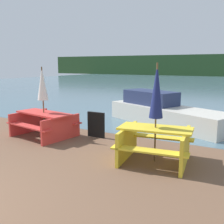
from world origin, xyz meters
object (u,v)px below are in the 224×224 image
boat (164,112)px  picnic_table_red (44,122)px  umbrella_navy (157,91)px  signboard (96,125)px  umbrella_white (42,84)px  picnic_table_yellow (155,142)px

boat → picnic_table_red: bearing=-104.2°
umbrella_navy → signboard: bearing=154.8°
umbrella_white → umbrella_navy: 3.64m
umbrella_navy → signboard: umbrella_navy is taller
umbrella_white → signboard: (1.42, 0.66, -1.19)m
picnic_table_yellow → umbrella_navy: bearing=180.0°
picnic_table_red → umbrella_navy: bearing=-6.0°
picnic_table_red → umbrella_white: 1.12m
umbrella_white → signboard: bearing=24.9°
umbrella_white → boat: 4.39m
signboard → boat: bearing=66.5°
picnic_table_red → boat: bearing=52.4°
picnic_table_yellow → picnic_table_red: (-3.62, 0.38, -0.02)m
umbrella_white → picnic_table_red: bearing=0.0°
picnic_table_red → umbrella_white: (0.00, 0.00, 1.12)m
boat → signboard: bearing=-90.1°
picnic_table_yellow → boat: size_ratio=0.36×
umbrella_white → signboard: umbrella_white is taller
umbrella_white → signboard: 1.96m
picnic_table_red → umbrella_white: umbrella_white is taller
picnic_table_red → boat: 4.24m
picnic_table_yellow → umbrella_white: (-3.62, 0.38, 1.11)m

